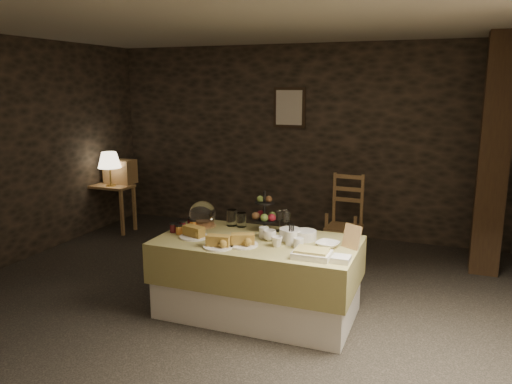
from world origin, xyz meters
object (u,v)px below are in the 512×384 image
(fruit_stand, at_px, (265,215))
(chair, at_px, (345,214))
(console_table, at_px, (111,194))
(table_lamp, at_px, (109,160))
(buffet_table, at_px, (258,271))
(timber_column, at_px, (494,157))
(wine_rack, at_px, (120,171))

(fruit_stand, bearing_deg, chair, 78.97)
(console_table, height_order, chair, chair)
(table_lamp, bearing_deg, fruit_stand, -26.27)
(buffet_table, xyz_separation_m, fruit_stand, (-0.05, 0.32, 0.44))
(buffet_table, distance_m, table_lamp, 3.37)
(buffet_table, relative_size, fruit_stand, 4.76)
(buffet_table, relative_size, timber_column, 0.68)
(buffet_table, bearing_deg, console_table, 148.87)
(buffet_table, distance_m, fruit_stand, 0.55)
(table_lamp, xyz_separation_m, wine_rack, (0.00, 0.23, -0.19))
(console_table, bearing_deg, chair, 10.03)
(timber_column, bearing_deg, table_lamp, -177.62)
(wine_rack, bearing_deg, table_lamp, -90.00)
(console_table, distance_m, wine_rack, 0.35)
(table_lamp, relative_size, fruit_stand, 1.28)
(console_table, xyz_separation_m, chair, (3.24, 0.57, -0.13))
(buffet_table, distance_m, console_table, 3.38)
(wine_rack, bearing_deg, chair, 7.02)
(chair, relative_size, timber_column, 0.28)
(console_table, bearing_deg, fruit_stand, -26.68)
(timber_column, bearing_deg, fruit_stand, -142.18)
(console_table, relative_size, wine_rack, 1.59)
(table_lamp, height_order, timber_column, timber_column)
(timber_column, relative_size, fruit_stand, 6.96)
(wine_rack, relative_size, chair, 0.58)
(buffet_table, xyz_separation_m, console_table, (-2.89, 1.75, 0.13))
(buffet_table, relative_size, chair, 2.48)
(console_table, bearing_deg, wine_rack, 74.48)
(fruit_stand, bearing_deg, buffet_table, -81.38)
(table_lamp, bearing_deg, console_table, 135.00)
(fruit_stand, bearing_deg, console_table, 153.32)
(console_table, relative_size, fruit_stand, 1.79)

